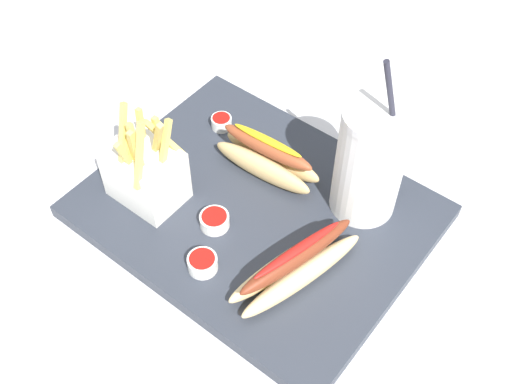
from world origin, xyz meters
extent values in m
cube|color=silver|center=(0.00, 0.00, -0.01)|extent=(2.40, 2.40, 0.02)
cube|color=#2D333D|center=(0.00, 0.00, 0.01)|extent=(0.43, 0.34, 0.02)
cylinder|color=white|center=(0.11, 0.09, 0.10)|extent=(0.09, 0.09, 0.15)
cylinder|color=white|center=(0.11, 0.09, 0.18)|extent=(0.09, 0.09, 0.01)
cylinder|color=#262633|center=(0.11, 0.09, 0.22)|extent=(0.02, 0.02, 0.08)
cube|color=white|center=(-0.13, -0.07, 0.06)|extent=(0.09, 0.07, 0.08)
cube|color=#E5C660|center=(-0.14, -0.08, 0.13)|extent=(0.02, 0.04, 0.08)
cube|color=#E5C660|center=(-0.11, -0.09, 0.12)|extent=(0.02, 0.01, 0.09)
cube|color=#E5C660|center=(-0.10, -0.09, 0.13)|extent=(0.02, 0.04, 0.09)
cube|color=#E5C660|center=(-0.10, -0.06, 0.12)|extent=(0.01, 0.03, 0.07)
cube|color=#E5C660|center=(-0.11, -0.05, 0.12)|extent=(0.01, 0.01, 0.08)
cube|color=#E5C660|center=(-0.13, -0.10, 0.11)|extent=(0.01, 0.03, 0.07)
cube|color=#E5C660|center=(-0.13, -0.09, 0.11)|extent=(0.02, 0.03, 0.06)
cube|color=#E5C660|center=(-0.12, -0.09, 0.12)|extent=(0.02, 0.02, 0.07)
cube|color=#E5C660|center=(-0.10, -0.05, 0.12)|extent=(0.03, 0.04, 0.07)
cube|color=#E5C660|center=(-0.10, -0.06, 0.13)|extent=(0.04, 0.02, 0.09)
cube|color=#E5C660|center=(-0.14, -0.05, 0.12)|extent=(0.01, 0.01, 0.06)
ellipsoid|color=#E5C689|center=(0.12, -0.06, 0.04)|extent=(0.07, 0.18, 0.03)
ellipsoid|color=#E5C689|center=(0.09, -0.05, 0.04)|extent=(0.07, 0.18, 0.03)
ellipsoid|color=maroon|center=(0.10, -0.05, 0.06)|extent=(0.06, 0.17, 0.02)
ellipsoid|color=red|center=(0.10, -0.05, 0.07)|extent=(0.04, 0.13, 0.01)
ellipsoid|color=#DBB775|center=(-0.03, 0.05, 0.04)|extent=(0.15, 0.03, 0.04)
ellipsoid|color=#DBB775|center=(-0.03, 0.07, 0.04)|extent=(0.15, 0.03, 0.04)
ellipsoid|color=#994728|center=(-0.03, 0.06, 0.07)|extent=(0.14, 0.03, 0.02)
ellipsoid|color=gold|center=(-0.03, 0.06, 0.08)|extent=(0.11, 0.02, 0.01)
cylinder|color=white|center=(0.01, -0.12, 0.03)|extent=(0.04, 0.04, 0.02)
cylinder|color=#B2140F|center=(0.01, -0.12, 0.04)|extent=(0.03, 0.03, 0.01)
cylinder|color=white|center=(-0.13, 0.09, 0.03)|extent=(0.03, 0.03, 0.02)
cylinder|color=#B2140F|center=(-0.13, 0.09, 0.04)|extent=(0.03, 0.03, 0.01)
cylinder|color=white|center=(-0.02, -0.06, 0.03)|extent=(0.04, 0.04, 0.02)
cylinder|color=#B2140F|center=(-0.02, -0.06, 0.04)|extent=(0.03, 0.03, 0.01)
camera|label=1|loc=(0.32, -0.41, 0.68)|focal=44.41mm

